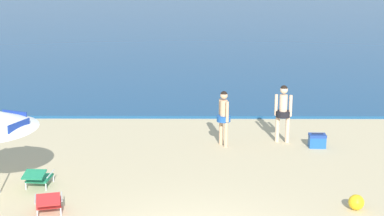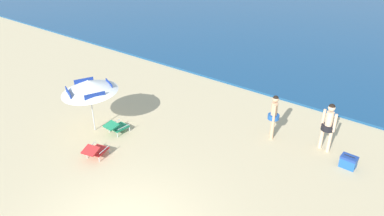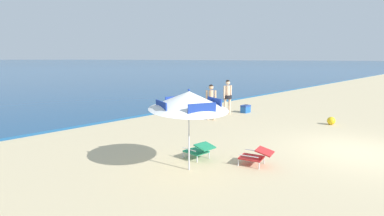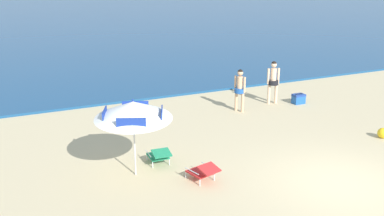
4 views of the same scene
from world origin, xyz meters
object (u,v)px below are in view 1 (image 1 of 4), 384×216
(lounge_chair_under_umbrella, at_px, (38,177))
(person_standing_beside, at_px, (224,114))
(lounge_chair_beside_umbrella, at_px, (49,202))
(person_standing_near_shore, at_px, (283,110))
(cooler_box, at_px, (317,141))
(beach_ball, at_px, (356,202))

(lounge_chair_under_umbrella, height_order, person_standing_beside, person_standing_beside)
(lounge_chair_beside_umbrella, bearing_deg, person_standing_near_shore, 41.50)
(person_standing_beside, relative_size, cooler_box, 3.30)
(person_standing_beside, bearing_deg, beach_ball, -59.26)
(lounge_chair_under_umbrella, height_order, beach_ball, lounge_chair_under_umbrella)
(lounge_chair_beside_umbrella, relative_size, beach_ball, 2.76)
(lounge_chair_beside_umbrella, xyz_separation_m, beach_ball, (6.70, 0.25, -0.11))
(lounge_chair_under_umbrella, xyz_separation_m, person_standing_near_shore, (6.44, 3.67, 0.74))
(cooler_box, bearing_deg, lounge_chair_beside_umbrella, -145.56)
(person_standing_beside, xyz_separation_m, beach_ball, (2.70, -4.54, -0.79))
(lounge_chair_beside_umbrella, distance_m, person_standing_near_shore, 7.79)
(person_standing_near_shore, bearing_deg, lounge_chair_under_umbrella, -150.35)
(cooler_box, height_order, beach_ball, cooler_box)
(cooler_box, bearing_deg, person_standing_beside, 177.09)
(lounge_chair_beside_umbrella, height_order, cooler_box, lounge_chair_beside_umbrella)
(cooler_box, bearing_deg, beach_ball, -90.90)
(lounge_chair_beside_umbrella, height_order, person_standing_beside, person_standing_beside)
(cooler_box, bearing_deg, lounge_chair_under_umbrella, -156.82)
(person_standing_near_shore, bearing_deg, cooler_box, -27.34)
(lounge_chair_beside_umbrella, relative_size, person_standing_near_shore, 0.54)
(person_standing_near_shore, bearing_deg, lounge_chair_beside_umbrella, -138.50)
(lounge_chair_beside_umbrella, xyz_separation_m, cooler_box, (6.77, 4.64, -0.08))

